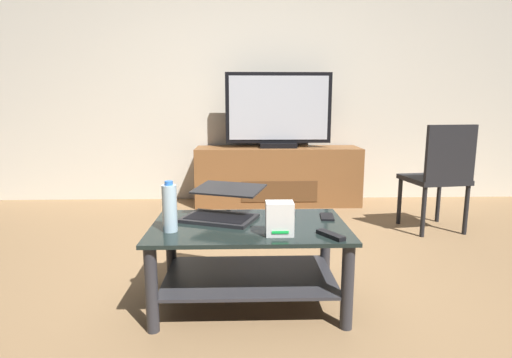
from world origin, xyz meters
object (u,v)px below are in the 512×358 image
(dining_chair, at_px, (440,173))
(cell_phone, at_px, (327,217))
(media_cabinet, at_px, (278,176))
(router_box, at_px, (280,218))
(tv_remote, at_px, (331,235))
(water_bottle_near, at_px, (170,208))
(television, at_px, (278,112))
(laptop, at_px, (223,206))
(soundbar_remote, at_px, (283,211))
(coffee_table, at_px, (249,250))

(dining_chair, height_order, cell_phone, dining_chair)
(media_cabinet, distance_m, router_box, 2.44)
(tv_remote, bearing_deg, water_bottle_near, 140.53)
(media_cabinet, distance_m, television, 0.68)
(media_cabinet, height_order, water_bottle_near, water_bottle_near)
(media_cabinet, relative_size, laptop, 3.43)
(cell_phone, xyz_separation_m, soundbar_remote, (-0.23, 0.12, 0.01))
(coffee_table, bearing_deg, laptop, 134.42)
(media_cabinet, relative_size, router_box, 10.62)
(television, bearing_deg, soundbar_remote, -93.94)
(coffee_table, height_order, media_cabinet, media_cabinet)
(media_cabinet, xyz_separation_m, cell_phone, (0.10, -2.13, 0.14))
(dining_chair, relative_size, water_bottle_near, 3.57)
(coffee_table, xyz_separation_m, water_bottle_near, (-0.39, -0.10, 0.26))
(media_cabinet, relative_size, tv_remote, 10.76)
(cell_phone, bearing_deg, media_cabinet, 99.11)
(media_cabinet, height_order, cell_phone, media_cabinet)
(dining_chair, distance_m, router_box, 2.01)
(laptop, bearing_deg, dining_chair, 31.92)
(media_cabinet, distance_m, dining_chair, 1.63)
(router_box, relative_size, soundbar_remote, 1.01)
(television, bearing_deg, dining_chair, -38.80)
(router_box, distance_m, water_bottle_near, 0.54)
(television, distance_m, water_bottle_near, 2.48)
(laptop, relative_size, tv_remote, 3.13)
(television, height_order, tv_remote, television)
(coffee_table, distance_m, laptop, 0.29)
(dining_chair, xyz_separation_m, soundbar_remote, (-1.39, -0.98, -0.05))
(television, xyz_separation_m, water_bottle_near, (-0.73, -2.33, -0.42))
(tv_remote, bearing_deg, soundbar_remote, 80.69)
(television, bearing_deg, media_cabinet, 90.00)
(dining_chair, xyz_separation_m, water_bottle_near, (-1.98, -1.32, 0.06))
(coffee_table, bearing_deg, tv_remote, -29.51)
(media_cabinet, distance_m, soundbar_remote, 2.02)
(tv_remote, bearing_deg, dining_chair, 19.02)
(television, relative_size, tv_remote, 6.83)
(coffee_table, height_order, router_box, router_box)
(water_bottle_near, distance_m, tv_remote, 0.79)
(dining_chair, distance_m, cell_phone, 1.60)
(media_cabinet, height_order, soundbar_remote, media_cabinet)
(media_cabinet, bearing_deg, dining_chair, -39.40)
(tv_remote, bearing_deg, media_cabinet, 60.05)
(cell_phone, height_order, soundbar_remote, soundbar_remote)
(media_cabinet, relative_size, soundbar_remote, 10.76)
(television, distance_m, dining_chair, 1.68)
(tv_remote, distance_m, soundbar_remote, 0.49)
(television, distance_m, laptop, 2.19)
(cell_phone, bearing_deg, television, 99.14)
(coffee_table, relative_size, television, 0.93)
(water_bottle_near, bearing_deg, laptop, 44.72)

